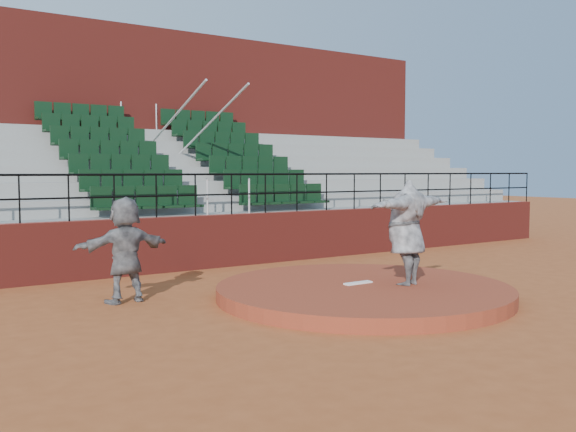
# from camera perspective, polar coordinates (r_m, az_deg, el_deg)

# --- Properties ---
(ground) EXTENTS (90.00, 90.00, 0.00)m
(ground) POSITION_cam_1_polar(r_m,az_deg,el_deg) (12.20, 6.70, -7.26)
(ground) COLOR #994A22
(ground) RESTS_ON ground
(pitchers_mound) EXTENTS (5.50, 5.50, 0.25)m
(pitchers_mound) POSITION_cam_1_polar(r_m,az_deg,el_deg) (12.17, 6.70, -6.68)
(pitchers_mound) COLOR maroon
(pitchers_mound) RESTS_ON ground
(pitching_rubber) EXTENTS (0.60, 0.15, 0.03)m
(pitching_rubber) POSITION_cam_1_polar(r_m,az_deg,el_deg) (12.26, 6.25, -5.93)
(pitching_rubber) COLOR white
(pitching_rubber) RESTS_ON pitchers_mound
(boundary_wall) EXTENTS (24.00, 0.30, 1.30)m
(boundary_wall) POSITION_cam_1_polar(r_m,az_deg,el_deg) (16.16, -5.01, -2.14)
(boundary_wall) COLOR maroon
(boundary_wall) RESTS_ON ground
(wall_railing) EXTENTS (24.04, 0.05, 1.03)m
(wall_railing) POSITION_cam_1_polar(r_m,az_deg,el_deg) (16.07, -5.04, 2.75)
(wall_railing) COLOR black
(wall_railing) RESTS_ON boundary_wall
(seating_deck) EXTENTS (24.00, 5.97, 4.63)m
(seating_deck) POSITION_cam_1_polar(r_m,az_deg,el_deg) (19.36, -10.34, 1.14)
(seating_deck) COLOR gray
(seating_deck) RESTS_ON ground
(press_box_facade) EXTENTS (24.00, 3.00, 7.10)m
(press_box_facade) POSITION_cam_1_polar(r_m,az_deg,el_deg) (23.03, -14.44, 6.80)
(press_box_facade) COLOR maroon
(press_box_facade) RESTS_ON ground
(pitcher) EXTENTS (2.50, 1.16, 1.97)m
(pitcher) POSITION_cam_1_polar(r_m,az_deg,el_deg) (12.15, 10.52, -1.45)
(pitcher) COLOR black
(pitcher) RESTS_ON pitchers_mound
(fielder) EXTENTS (1.82, 0.69, 1.92)m
(fielder) POSITION_cam_1_polar(r_m,az_deg,el_deg) (11.96, -14.29, -2.92)
(fielder) COLOR black
(fielder) RESTS_ON ground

